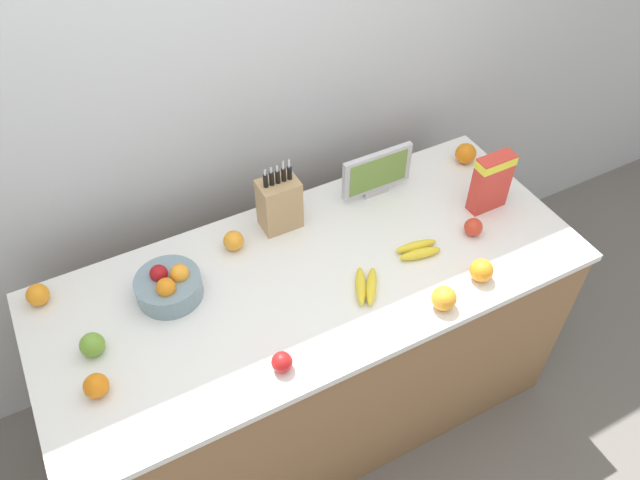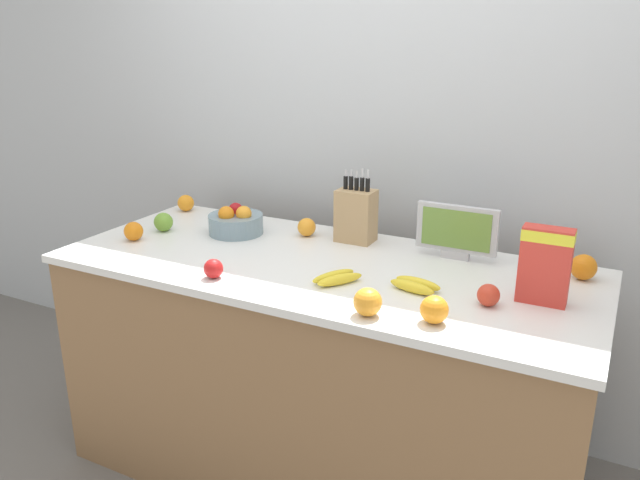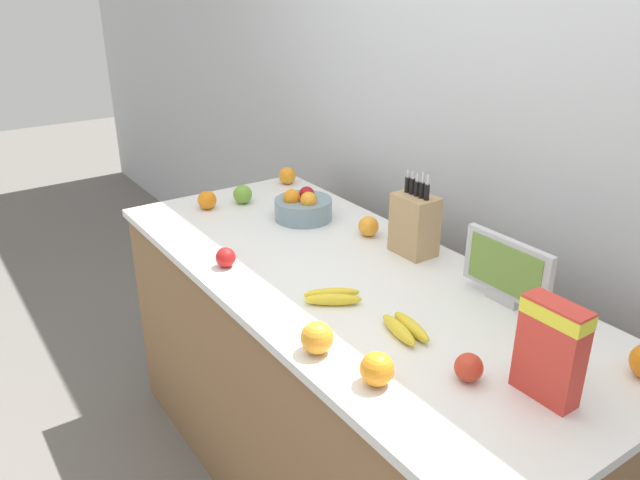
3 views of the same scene
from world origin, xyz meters
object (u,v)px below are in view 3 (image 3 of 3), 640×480
small_monitor (506,269)px  apple_middle (226,257)px  cereal_box (550,347)px  orange_near_bowl (377,369)px  knife_block (415,224)px  orange_mid_left (207,200)px  fruit_bowl (303,207)px  orange_front_right (317,338)px  apple_near_bananas (243,194)px  orange_front_center (287,176)px  apple_by_knife_block (469,367)px  banana_bunch_right (332,297)px  orange_by_cereal (368,226)px  banana_bunch_left (405,328)px

small_monitor → apple_middle: size_ratio=4.46×
cereal_box → orange_near_bowl: bearing=-131.7°
knife_block → orange_near_bowl: 0.79m
small_monitor → orange_mid_left: bearing=-162.4°
fruit_bowl → orange_front_right: size_ratio=2.63×
orange_near_bowl → orange_mid_left: 1.34m
cereal_box → orange_mid_left: (-1.59, -0.12, -0.10)m
apple_near_bananas → orange_front_center: apple_near_bananas is taller
apple_by_knife_block → orange_front_right: size_ratio=0.81×
apple_near_bananas → orange_front_right: 1.17m
apple_by_knife_block → orange_near_bowl: 0.23m
small_monitor → orange_front_right: 0.62m
knife_block → banana_bunch_right: (0.13, -0.44, -0.09)m
apple_by_knife_block → apple_near_bananas: apple_near_bananas is taller
apple_by_knife_block → apple_near_bananas: size_ratio=0.88×
fruit_bowl → orange_front_right: fruit_bowl is taller
knife_block → small_monitor: size_ratio=1.00×
cereal_box → orange_by_cereal: size_ratio=3.23×
apple_near_bananas → banana_bunch_right: bearing=-11.3°
banana_bunch_left → orange_near_bowl: orange_near_bowl is taller
fruit_bowl → banana_bunch_left: (0.88, -0.24, -0.03)m
knife_block → orange_front_center: size_ratio=3.87×
orange_front_right → orange_by_cereal: bearing=131.7°
banana_bunch_left → orange_front_center: size_ratio=2.24×
orange_front_right → orange_mid_left: orange_front_right is taller
orange_by_cereal → orange_mid_left: 0.71m
knife_block → orange_front_center: 0.91m
apple_middle → orange_front_center: 0.89m
small_monitor → apple_middle: 0.91m
banana_bunch_right → orange_near_bowl: bearing=-20.6°
cereal_box → orange_front_right: bearing=-143.8°
apple_middle → orange_near_bowl: orange_near_bowl is taller
knife_block → fruit_bowl: knife_block is taller
orange_near_bowl → orange_front_right: orange_front_right is taller
banana_bunch_left → orange_mid_left: bearing=-178.5°
apple_by_knife_block → orange_by_cereal: orange_by_cereal is taller
banana_bunch_left → cereal_box: bearing=12.7°
fruit_bowl → knife_block: bearing=16.2°
cereal_box → fruit_bowl: size_ratio=1.08×
orange_front_right → small_monitor: bearing=80.7°
knife_block → small_monitor: knife_block is taller
orange_mid_left → orange_by_cereal: bearing=32.0°
knife_block → banana_bunch_left: knife_block is taller
apple_middle → orange_front_right: 0.60m
small_monitor → orange_by_cereal: size_ratio=3.96×
banana_bunch_left → orange_front_center: 1.36m
apple_middle → orange_by_cereal: size_ratio=0.89×
orange_near_bowl → orange_front_center: bearing=156.3°
orange_front_center → orange_mid_left: 0.46m
cereal_box → orange_by_cereal: bearing=164.9°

